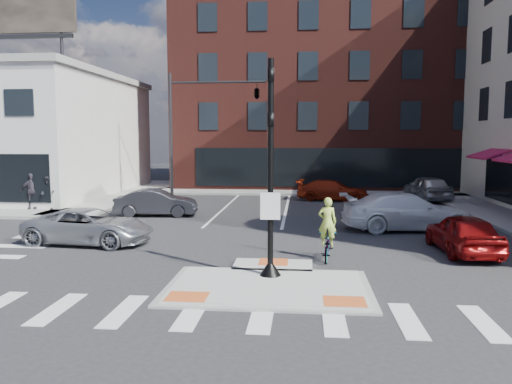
# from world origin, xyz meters

# --- Properties ---
(ground) EXTENTS (120.00, 120.00, 0.00)m
(ground) POSITION_xyz_m (0.00, 0.00, 0.00)
(ground) COLOR #28282B
(ground) RESTS_ON ground
(refuge_island) EXTENTS (5.40, 4.65, 0.13)m
(refuge_island) POSITION_xyz_m (0.00, -0.26, 0.05)
(refuge_island) COLOR gray
(refuge_island) RESTS_ON ground
(sidewalk_nw) EXTENTS (23.50, 20.50, 0.15)m
(sidewalk_nw) POSITION_xyz_m (-16.76, 15.29, 0.08)
(sidewalk_nw) COLOR gray
(sidewalk_nw) RESTS_ON ground
(sidewalk_n) EXTENTS (26.00, 3.00, 0.15)m
(sidewalk_n) POSITION_xyz_m (3.00, 22.00, 0.07)
(sidewalk_n) COLOR gray
(sidewalk_n) RESTS_ON ground
(building_n) EXTENTS (24.40, 18.40, 15.50)m
(building_n) POSITION_xyz_m (3.00, 31.99, 7.80)
(building_n) COLOR #4D1D18
(building_n) RESTS_ON ground
(building_far_left) EXTENTS (10.00, 12.00, 10.00)m
(building_far_left) POSITION_xyz_m (-4.00, 52.00, 5.00)
(building_far_left) COLOR slate
(building_far_left) RESTS_ON ground
(building_far_right) EXTENTS (12.00, 12.00, 12.00)m
(building_far_right) POSITION_xyz_m (9.00, 54.00, 6.00)
(building_far_right) COLOR brown
(building_far_right) RESTS_ON ground
(signal_pole) EXTENTS (0.60, 0.60, 5.98)m
(signal_pole) POSITION_xyz_m (0.00, 0.40, 2.36)
(signal_pole) COLOR black
(signal_pole) RESTS_ON refuge_island
(mast_arm_signal) EXTENTS (6.10, 2.24, 8.00)m
(mast_arm_signal) POSITION_xyz_m (-3.47, 18.00, 6.21)
(mast_arm_signal) COLOR black
(mast_arm_signal) RESTS_ON ground
(silver_suv) EXTENTS (4.95, 2.64, 1.32)m
(silver_suv) POSITION_xyz_m (-7.08, 4.51, 0.66)
(silver_suv) COLOR #ADB0B5
(silver_suv) RESTS_ON ground
(red_sedan) EXTENTS (1.84, 4.15, 1.39)m
(red_sedan) POSITION_xyz_m (6.41, 4.21, 0.69)
(red_sedan) COLOR maroon
(red_sedan) RESTS_ON ground
(white_pickup) EXTENTS (5.77, 2.94, 1.60)m
(white_pickup) POSITION_xyz_m (5.36, 8.44, 0.80)
(white_pickup) COLOR white
(white_pickup) RESTS_ON ground
(bg_car_dark) EXTENTS (4.23, 1.87, 1.35)m
(bg_car_dark) POSITION_xyz_m (-6.51, 11.23, 0.67)
(bg_car_dark) COLOR #2A2A2F
(bg_car_dark) RESTS_ON ground
(bg_car_silver) EXTENTS (2.45, 4.87, 1.59)m
(bg_car_silver) POSITION_xyz_m (8.73, 18.88, 0.80)
(bg_car_silver) COLOR #AEB1B6
(bg_car_silver) RESTS_ON ground
(bg_car_red) EXTENTS (4.73, 2.52, 1.30)m
(bg_car_red) POSITION_xyz_m (2.78, 18.27, 0.65)
(bg_car_red) COLOR maroon
(bg_car_red) RESTS_ON ground
(cyclist) EXTENTS (0.72, 1.65, 2.06)m
(cyclist) POSITION_xyz_m (1.69, 2.80, 0.69)
(cyclist) COLOR #3F3F44
(cyclist) RESTS_ON ground
(pedestrian_a) EXTENTS (1.08, 0.99, 1.79)m
(pedestrian_a) POSITION_xyz_m (-12.65, 12.00, 1.05)
(pedestrian_a) COLOR black
(pedestrian_a) RESTS_ON sidewalk_nw
(pedestrian_b) EXTENTS (1.23, 0.81, 1.93)m
(pedestrian_b) POSITION_xyz_m (-13.58, 12.00, 1.12)
(pedestrian_b) COLOR #37313C
(pedestrian_b) RESTS_ON sidewalk_nw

